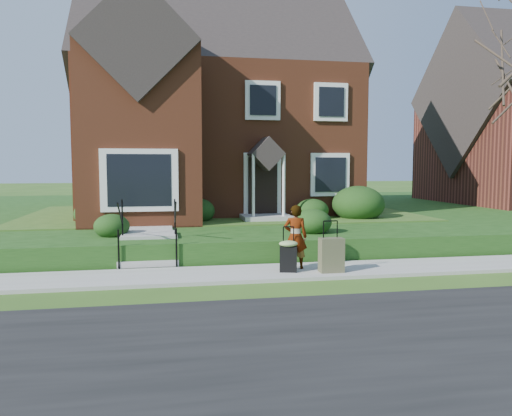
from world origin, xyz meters
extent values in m
plane|color=#2D5119|center=(0.00, 0.00, 0.00)|extent=(120.00, 120.00, 0.00)
cube|color=black|center=(0.00, -5.00, 0.01)|extent=(60.00, 6.00, 0.01)
cube|color=#9E9B93|center=(0.00, 0.00, 0.04)|extent=(60.00, 1.60, 0.08)
cube|color=#173D10|center=(4.00, 10.90, 0.30)|extent=(44.00, 20.00, 0.60)
cube|color=#9E9B93|center=(-2.50, 5.00, 0.63)|extent=(1.20, 6.00, 0.06)
cube|color=brown|center=(0.00, 10.00, 3.30)|extent=(10.00, 8.00, 5.40)
cube|color=brown|center=(-2.80, 5.20, 3.30)|extent=(3.60, 2.40, 5.40)
cube|color=silver|center=(-2.80, 4.05, 2.00)|extent=(2.20, 0.30, 1.80)
cube|color=black|center=(1.20, 5.94, 1.65)|extent=(1.00, 0.12, 2.10)
cube|color=black|center=(3.60, 5.95, 2.10)|extent=(1.40, 0.10, 1.50)
cube|color=brown|center=(3.00, 10.00, 8.20)|extent=(0.90, 0.90, 3.00)
cube|color=#9E9B93|center=(-2.50, 1.00, 0.15)|extent=(1.40, 0.30, 0.15)
cube|color=#9E9B93|center=(-2.50, 1.30, 0.30)|extent=(1.40, 0.30, 0.15)
cube|color=#9E9B93|center=(-2.50, 1.60, 0.45)|extent=(1.40, 0.30, 0.15)
cube|color=#9E9B93|center=(-2.50, 1.90, 0.60)|extent=(1.40, 0.30, 0.15)
cube|color=#9E9B93|center=(-2.50, 2.45, 0.60)|extent=(1.40, 0.80, 0.15)
cylinder|color=black|center=(-3.15, 0.85, 0.53)|extent=(0.04, 0.04, 0.90)
cylinder|color=black|center=(-3.15, 2.05, 1.13)|extent=(0.04, 0.04, 0.90)
cylinder|color=black|center=(-1.85, 0.85, 0.53)|extent=(0.04, 0.04, 0.90)
cylinder|color=black|center=(-1.85, 2.05, 1.13)|extent=(0.04, 0.04, 0.90)
ellipsoid|color=black|center=(-4.15, 4.98, 1.07)|extent=(1.33, 1.33, 0.93)
ellipsoid|color=black|center=(-1.10, 5.54, 1.03)|extent=(1.24, 1.24, 0.86)
ellipsoid|color=black|center=(2.83, 5.48, 0.99)|extent=(1.11, 1.11, 0.78)
ellipsoid|color=black|center=(4.46, 5.44, 1.23)|extent=(1.80, 1.80, 1.26)
ellipsoid|color=black|center=(-3.46, 2.57, 0.92)|extent=(0.92, 0.92, 0.64)
ellipsoid|color=black|center=(1.86, 2.24, 0.96)|extent=(1.03, 1.03, 0.72)
imported|color=#999999|center=(0.82, 0.18, 0.81)|extent=(0.61, 0.49, 1.46)
cube|color=black|center=(0.57, -0.17, 0.36)|extent=(0.42, 0.30, 0.57)
cylinder|color=black|center=(0.57, -0.17, 1.08)|extent=(0.23, 0.09, 0.03)
cylinder|color=black|center=(0.45, -0.17, 0.86)|extent=(0.02, 0.02, 0.43)
cylinder|color=black|center=(0.68, -0.17, 0.86)|extent=(0.02, 0.02, 0.43)
cylinder|color=black|center=(0.44, -0.17, 0.11)|extent=(0.05, 0.07, 0.06)
cylinder|color=black|center=(0.70, -0.17, 0.11)|extent=(0.05, 0.07, 0.06)
ellipsoid|color=#94B567|center=(0.57, -0.17, 0.72)|extent=(0.49, 0.44, 0.13)
cube|color=brown|center=(1.50, -0.36, 0.46)|extent=(0.53, 0.30, 0.76)
cylinder|color=black|center=(1.50, -0.36, 1.21)|extent=(0.32, 0.03, 0.03)
cylinder|color=black|center=(1.34, -0.36, 1.02)|extent=(0.02, 0.02, 0.37)
cylinder|color=black|center=(1.65, -0.36, 1.02)|extent=(0.02, 0.02, 0.37)
cylinder|color=black|center=(1.31, -0.36, 0.11)|extent=(0.04, 0.06, 0.06)
cylinder|color=black|center=(1.68, -0.36, 0.11)|extent=(0.04, 0.06, 0.06)
camera|label=1|loc=(-2.11, -10.73, 2.44)|focal=35.00mm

